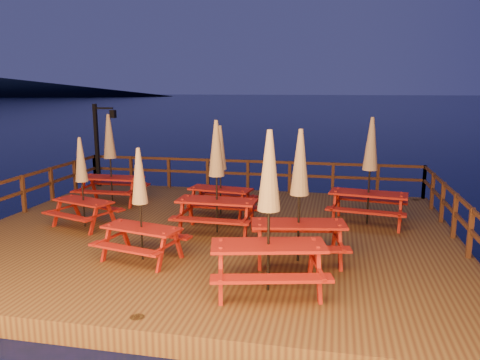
{
  "coord_description": "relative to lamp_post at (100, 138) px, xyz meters",
  "views": [
    {
      "loc": [
        2.98,
        -10.98,
        3.98
      ],
      "look_at": [
        0.59,
        0.6,
        1.63
      ],
      "focal_mm": 35.0,
      "sensor_mm": 36.0,
      "label": 1
    }
  ],
  "objects": [
    {
      "name": "picnic_table_0",
      "position": [
        7.68,
        -6.17,
        -0.36
      ],
      "size": [
        2.18,
        1.9,
        2.77
      ],
      "rotation": [
        0.0,
        0.0,
        0.17
      ],
      "color": "maroon",
      "rests_on": "deck"
    },
    {
      "name": "ground",
      "position": [
        5.39,
        -4.55,
        -2.2
      ],
      "size": [
        500.0,
        500.0,
        0.0
      ],
      "primitive_type": "plane",
      "color": "black",
      "rests_on": "ground"
    },
    {
      "name": "picnic_table_7",
      "position": [
        2.01,
        -4.81,
        -0.58
      ],
      "size": [
        1.99,
        1.81,
        2.34
      ],
      "rotation": [
        0.0,
        0.0,
        -0.33
      ],
      "color": "maroon",
      "rests_on": "deck"
    },
    {
      "name": "picnic_table_4",
      "position": [
        9.27,
        -3.06,
        -0.32
      ],
      "size": [
        2.21,
        1.92,
        2.84
      ],
      "rotation": [
        0.0,
        0.0,
        -0.16
      ],
      "color": "maroon",
      "rests_on": "deck"
    },
    {
      "name": "picnic_table_3",
      "position": [
        7.28,
        -7.73,
        -0.3
      ],
      "size": [
        2.34,
        2.07,
        2.88
      ],
      "rotation": [
        0.0,
        0.0,
        0.23
      ],
      "color": "maroon",
      "rests_on": "deck"
    },
    {
      "name": "picnic_table_5",
      "position": [
        4.46,
        -6.76,
        -0.56
      ],
      "size": [
        1.93,
        1.71,
        2.38
      ],
      "rotation": [
        0.0,
        0.0,
        -0.23
      ],
      "color": "maroon",
      "rests_on": "deck"
    },
    {
      "name": "deck_piles",
      "position": [
        5.39,
        -4.55,
        -2.5
      ],
      "size": [
        11.44,
        9.44,
        1.4
      ],
      "color": "#3C2313",
      "rests_on": "ground"
    },
    {
      "name": "picnic_table_6",
      "position": [
        5.53,
        -4.61,
        -0.34
      ],
      "size": [
        2.0,
        1.66,
        2.81
      ],
      "rotation": [
        0.0,
        0.0,
        -0.02
      ],
      "color": "maroon",
      "rests_on": "deck"
    },
    {
      "name": "deck",
      "position": [
        5.39,
        -4.55,
        -2.0
      ],
      "size": [
        12.0,
        10.0,
        0.4
      ],
      "primitive_type": "cube",
      "color": "#4E2F19",
      "rests_on": "ground"
    },
    {
      "name": "railing",
      "position": [
        5.39,
        -2.77,
        -1.03
      ],
      "size": [
        11.8,
        9.75,
        1.1
      ],
      "color": "#3C2313",
      "rests_on": "deck"
    },
    {
      "name": "lamp_post",
      "position": [
        0.0,
        0.0,
        0.0
      ],
      "size": [
        0.85,
        0.18,
        3.0
      ],
      "color": "black",
      "rests_on": "deck"
    },
    {
      "name": "picnic_table_2",
      "position": [
        1.54,
        -2.31,
        -0.35
      ],
      "size": [
        1.97,
        1.64,
        2.78
      ],
      "rotation": [
        0.0,
        0.0,
        0.02
      ],
      "color": "maroon",
      "rests_on": "deck"
    },
    {
      "name": "picnic_table_1",
      "position": [
        5.21,
        -2.94,
        -0.47
      ],
      "size": [
        1.97,
        1.7,
        2.54
      ],
      "rotation": [
        0.0,
        0.0,
        -0.15
      ],
      "color": "maroon",
      "rests_on": "deck"
    }
  ]
}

